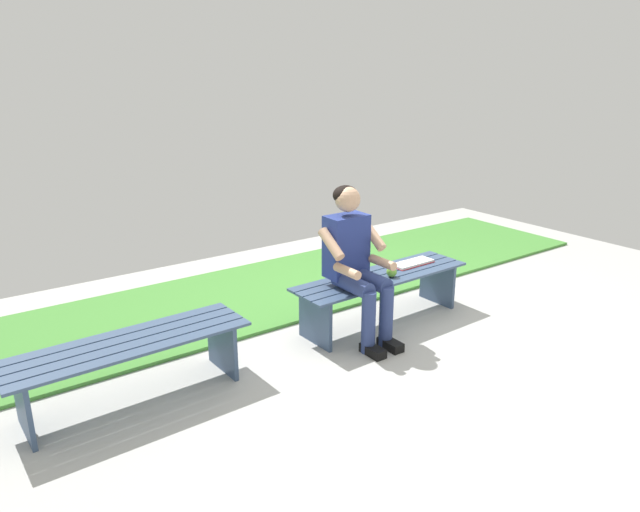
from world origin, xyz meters
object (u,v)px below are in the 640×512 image
(bench_far, at_px, (131,356))
(apple, at_px, (392,272))
(person_seated, at_px, (355,258))
(bench_near, at_px, (382,286))
(book_open, at_px, (413,263))

(bench_far, bearing_deg, apple, 177.84)
(person_seated, height_order, apple, person_seated)
(bench_near, xyz_separation_m, apple, (-0.03, 0.08, 0.15))
(bench_near, relative_size, apple, 18.77)
(book_open, bearing_deg, apple, 18.11)
(bench_near, xyz_separation_m, book_open, (-0.41, -0.05, 0.11))
(bench_far, xyz_separation_m, person_seated, (-1.79, 0.10, 0.35))
(bench_far, relative_size, apple, 17.61)
(bench_near, distance_m, book_open, 0.43)
(bench_far, bearing_deg, book_open, -178.87)
(person_seated, xyz_separation_m, book_open, (-0.78, -0.15, -0.24))
(bench_far, height_order, apple, apple)
(person_seated, distance_m, book_open, 0.83)
(bench_near, height_order, apple, apple)
(person_seated, bearing_deg, bench_near, -165.31)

